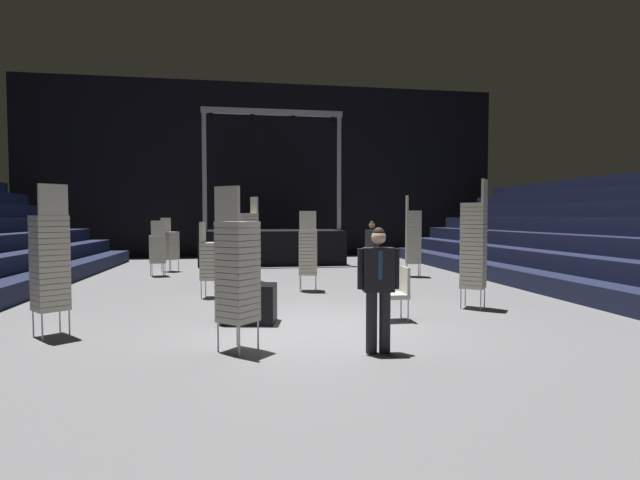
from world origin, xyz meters
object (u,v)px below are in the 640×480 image
man_with_tie (378,283)px  chair_stack_front_left (211,260)px  chair_stack_mid_centre (157,248)px  chair_stack_aisle_left (50,261)px  chair_stack_rear_left (170,245)px  chair_stack_mid_right (237,269)px  chair_stack_mid_left (308,251)px  loose_chair_near_man (398,290)px  chair_stack_rear_right (474,244)px  chair_stack_front_right (413,236)px  chair_stack_rear_centre (248,239)px  stage_riser (272,245)px  equipment_road_case (249,304)px  crew_worker_near_stage (372,245)px

man_with_tie → chair_stack_front_left: 5.53m
chair_stack_mid_centre → chair_stack_aisle_left: (-0.30, -7.61, 0.29)m
chair_stack_rear_left → chair_stack_mid_right: bearing=54.0°
chair_stack_mid_left → chair_stack_mid_centre: bearing=148.0°
chair_stack_mid_centre → loose_chair_near_man: bearing=-71.2°
chair_stack_mid_left → chair_stack_rear_right: 4.06m
chair_stack_front_right → loose_chair_near_man: chair_stack_front_right is taller
chair_stack_rear_centre → chair_stack_aisle_left: bearing=128.2°
stage_riser → chair_stack_rear_left: stage_riser is taller
chair_stack_aisle_left → chair_stack_rear_centre: bearing=24.0°
chair_stack_mid_left → chair_stack_aisle_left: size_ratio=0.85×
chair_stack_mid_centre → chair_stack_aisle_left: 7.62m
chair_stack_mid_left → chair_stack_rear_centre: (-1.42, 2.06, 0.21)m
equipment_road_case → loose_chair_near_man: loose_chair_near_man is taller
chair_stack_rear_left → chair_stack_aisle_left: bearing=37.9°
chair_stack_mid_left → chair_stack_mid_right: bearing=-98.3°
chair_stack_front_left → chair_stack_mid_left: size_ratio=0.87×
man_with_tie → loose_chair_near_man: man_with_tie is taller
chair_stack_front_left → chair_stack_mid_left: bearing=115.6°
chair_stack_front_right → chair_stack_mid_right: size_ratio=1.11×
chair_stack_rear_left → chair_stack_aisle_left: chair_stack_aisle_left is taller
loose_chair_near_man → chair_stack_rear_left: bearing=30.7°
chair_stack_front_right → chair_stack_mid_centre: (-7.72, 1.36, -0.38)m
chair_stack_mid_left → chair_stack_rear_left: (-3.99, 4.93, -0.08)m
chair_stack_mid_right → chair_stack_rear_left: bearing=144.5°
chair_stack_mid_right → chair_stack_rear_left: (-2.33, 10.10, -0.21)m
equipment_road_case → chair_stack_mid_left: bearing=66.5°
chair_stack_rear_centre → loose_chair_near_man: size_ratio=2.53×
chair_stack_front_left → chair_stack_rear_left: (-1.69, 5.57, 0.04)m
chair_stack_front_left → chair_stack_mid_left: (2.29, 0.63, 0.13)m
chair_stack_front_right → chair_stack_mid_centre: size_ratio=1.45×
chair_stack_mid_centre → chair_stack_rear_left: (0.19, 1.23, 0.04)m
chair_stack_mid_left → man_with_tie: bearing=-78.5°
man_with_tie → crew_worker_near_stage: crew_worker_near_stage is taller
chair_stack_front_left → chair_stack_front_right: (5.84, 2.97, 0.38)m
chair_stack_rear_centre → chair_stack_rear_right: bearing=-162.6°
chair_stack_mid_centre → equipment_road_case: bearing=-86.1°
chair_stack_front_left → chair_stack_rear_centre: 2.85m
man_with_tie → chair_stack_front_left: (-2.49, 4.93, -0.09)m
chair_stack_mid_right → chair_stack_front_right: bearing=96.8°
chair_stack_rear_left → man_with_tie: bearing=62.7°
chair_stack_front_right → chair_stack_mid_centre: 7.85m
chair_stack_front_left → loose_chair_near_man: 4.55m
man_with_tie → chair_stack_front_right: size_ratio=0.68×
man_with_tie → chair_stack_front_left: chair_stack_front_left is taller
equipment_road_case → chair_stack_mid_centre: bearing=110.7°
man_with_tie → equipment_road_case: man_with_tie is taller
chair_stack_rear_left → chair_stack_rear_centre: chair_stack_rear_centre is taller
man_with_tie → chair_stack_aisle_left: bearing=-15.3°
chair_stack_mid_right → chair_stack_rear_right: size_ratio=0.87×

